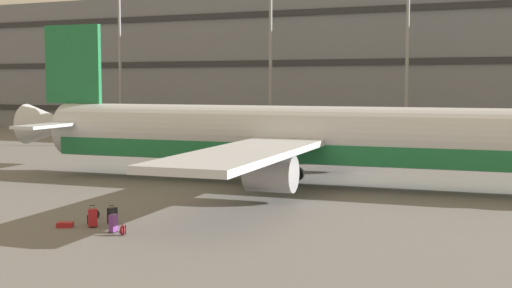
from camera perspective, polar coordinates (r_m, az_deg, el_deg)
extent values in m
plane|color=slate|center=(43.58, 7.39, -3.32)|extent=(600.00, 600.00, 0.00)
cube|color=slate|center=(87.12, 15.81, 6.46)|extent=(126.69, 20.80, 17.39)
cube|color=#2D2D33|center=(76.78, 14.63, 2.37)|extent=(125.42, 0.24, 0.70)
cube|color=#2D2D33|center=(76.74, 14.73, 6.70)|extent=(125.42, 0.24, 0.70)
cube|color=#2D2D33|center=(77.13, 14.83, 11.00)|extent=(125.42, 0.24, 0.70)
cylinder|color=silver|center=(42.58, 4.74, 0.72)|extent=(36.13, 5.99, 3.63)
cube|color=#1E723F|center=(42.67, 4.73, -0.62)|extent=(34.69, 5.83, 1.16)
cone|color=silver|center=(51.07, -16.60, 1.56)|extent=(4.54, 3.19, 2.91)
cube|color=#1E723F|center=(49.91, -14.99, 6.43)|extent=(4.37, 0.65, 5.45)
cube|color=silver|center=(52.63, -12.38, 1.96)|extent=(2.15, 5.56, 0.20)
cube|color=silver|center=(46.94, -16.88, 1.48)|extent=(2.15, 5.56, 0.20)
cube|color=silver|center=(51.90, 6.38, 1.20)|extent=(5.38, 15.36, 0.36)
cube|color=silver|center=(34.02, -1.02, -0.83)|extent=(5.38, 15.36, 0.36)
cylinder|color=#9E9EA3|center=(49.26, 6.19, -0.53)|extent=(2.72, 2.16, 2.00)
cylinder|color=#9E9EA3|center=(36.55, 1.24, -2.46)|extent=(2.72, 2.16, 2.00)
cylinder|color=black|center=(44.72, 3.46, -2.49)|extent=(0.92, 0.41, 0.90)
cylinder|color=slate|center=(44.64, 3.46, -1.67)|extent=(0.20, 0.20, 1.30)
cylinder|color=black|center=(41.80, 2.26, -3.02)|extent=(0.92, 0.41, 0.90)
cylinder|color=slate|center=(41.71, 2.26, -2.14)|extent=(0.20, 0.20, 1.30)
cylinder|color=gray|center=(85.81, -11.29, 9.23)|extent=(0.36, 0.36, 25.33)
cylinder|color=gray|center=(76.18, 1.22, 8.92)|extent=(0.36, 0.36, 22.83)
cylinder|color=gray|center=(71.91, 12.52, 9.98)|extent=(0.36, 0.36, 25.22)
cube|color=black|center=(31.86, -11.86, -5.81)|extent=(0.35, 0.48, 0.68)
cylinder|color=#333338|center=(31.92, -11.78, -5.09)|extent=(0.02, 0.02, 0.09)
cylinder|color=#333338|center=(31.78, -12.12, -5.14)|extent=(0.02, 0.02, 0.09)
cube|color=black|center=(31.84, -11.95, -5.03)|extent=(0.09, 0.23, 0.02)
cylinder|color=black|center=(31.96, -11.50, -6.43)|extent=(0.05, 0.03, 0.05)
cylinder|color=black|center=(31.76, -12.00, -6.52)|extent=(0.05, 0.03, 0.05)
cylinder|color=black|center=(32.11, -11.70, -6.38)|extent=(0.05, 0.03, 0.05)
cylinder|color=black|center=(31.91, -12.20, -6.47)|extent=(0.05, 0.03, 0.05)
cube|color=#B21E23|center=(31.65, -15.59, -6.48)|extent=(0.82, 0.70, 0.22)
cube|color=black|center=(31.74, -16.23, -6.46)|extent=(0.12, 0.22, 0.02)
cube|color=#B21E23|center=(31.23, -13.43, -5.97)|extent=(0.46, 0.45, 0.77)
cylinder|color=#333338|center=(31.24, -13.26, -5.12)|extent=(0.02, 0.02, 0.14)
cylinder|color=#333338|center=(31.22, -13.66, -5.13)|extent=(0.02, 0.02, 0.14)
cube|color=black|center=(31.21, -13.46, -4.99)|extent=(0.18, 0.16, 0.02)
cylinder|color=black|center=(31.23, -13.11, -6.74)|extent=(0.05, 0.05, 0.05)
cylinder|color=black|center=(31.20, -13.69, -6.76)|extent=(0.05, 0.05, 0.05)
cylinder|color=black|center=(31.43, -13.14, -6.66)|extent=(0.05, 0.05, 0.05)
cylinder|color=black|center=(31.40, -13.72, -6.68)|extent=(0.05, 0.05, 0.05)
cube|color=#72388C|center=(29.98, -11.78, -6.44)|extent=(0.24, 0.40, 0.73)
cylinder|color=#333338|center=(30.01, -11.80, -5.52)|extent=(0.02, 0.02, 0.20)
cylinder|color=#333338|center=(29.83, -12.02, -5.59)|extent=(0.02, 0.02, 0.20)
cube|color=black|center=(29.91, -11.91, -5.37)|extent=(0.03, 0.22, 0.02)
cylinder|color=black|center=(30.14, -11.46, -7.14)|extent=(0.05, 0.02, 0.05)
cylinder|color=black|center=(29.88, -11.79, -7.25)|extent=(0.05, 0.02, 0.05)
cylinder|color=black|center=(30.23, -11.75, -7.10)|extent=(0.05, 0.02, 0.05)
cylinder|color=black|center=(29.98, -12.08, -7.21)|extent=(0.05, 0.02, 0.05)
ellipsoid|color=black|center=(33.24, -13.17, -5.70)|extent=(0.38, 0.39, 0.41)
ellipsoid|color=black|center=(33.16, -13.14, -5.83)|extent=(0.23, 0.24, 0.19)
torus|color=black|center=(33.23, -13.19, -5.33)|extent=(0.06, 0.07, 0.08)
cube|color=black|center=(33.34, -13.04, -5.67)|extent=(0.04, 0.04, 0.35)
cube|color=black|center=(33.30, -13.36, -5.68)|extent=(0.04, 0.04, 0.35)
ellipsoid|color=maroon|center=(29.37, -11.03, -7.03)|extent=(0.27, 0.39, 0.47)
ellipsoid|color=maroon|center=(29.42, -11.19, -7.16)|extent=(0.14, 0.26, 0.21)
torus|color=black|center=(29.31, -10.98, -6.57)|extent=(0.03, 0.08, 0.08)
cube|color=black|center=(29.25, -10.94, -7.08)|extent=(0.03, 0.04, 0.40)
cube|color=black|center=(29.43, -10.79, -7.01)|extent=(0.03, 0.04, 0.40)
ellipsoid|color=black|center=(31.91, -13.60, -6.12)|extent=(0.25, 0.35, 0.46)
ellipsoid|color=black|center=(31.86, -13.48, -6.26)|extent=(0.12, 0.24, 0.20)
torus|color=black|center=(31.89, -13.65, -5.69)|extent=(0.02, 0.08, 0.08)
cube|color=black|center=(32.04, -13.61, -6.08)|extent=(0.03, 0.04, 0.39)
cube|color=black|center=(31.92, -13.84, -6.12)|extent=(0.03, 0.04, 0.39)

